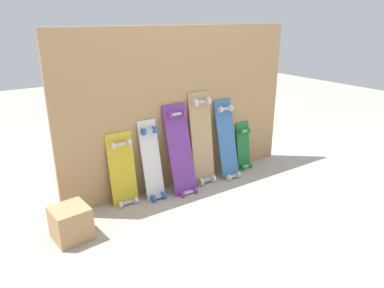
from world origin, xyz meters
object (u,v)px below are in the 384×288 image
object	(u,v)px
skateboard_natural	(202,142)
skateboard_green	(243,149)
skateboard_blue	(227,143)
skateboard_white	(152,164)
skateboard_yellow	(123,173)
wooden_crate	(71,223)
skateboard_purple	(181,154)

from	to	relation	value
skateboard_natural	skateboard_green	xyz separation A→B (m)	(0.56, 0.02, -0.20)
skateboard_blue	skateboard_white	bearing A→B (deg)	178.73
skateboard_yellow	skateboard_white	bearing A→B (deg)	-7.96
skateboard_green	wooden_crate	world-z (taller)	skateboard_green
skateboard_yellow	skateboard_blue	xyz separation A→B (m)	(1.09, -0.06, 0.07)
skateboard_blue	skateboard_green	bearing A→B (deg)	12.07
skateboard_white	skateboard_blue	bearing A→B (deg)	-1.27
skateboard_purple	skateboard_yellow	bearing A→B (deg)	172.52
skateboard_purple	wooden_crate	xyz separation A→B (m)	(-1.08, -0.21, -0.24)
skateboard_yellow	wooden_crate	distance (m)	0.63
skateboard_white	skateboard_purple	world-z (taller)	skateboard_purple
skateboard_natural	wooden_crate	xyz separation A→B (m)	(-1.35, -0.26, -0.28)
skateboard_white	skateboard_natural	distance (m)	0.56
skateboard_white	wooden_crate	world-z (taller)	skateboard_white
skateboard_green	skateboard_blue	bearing A→B (deg)	-167.93
skateboard_purple	skateboard_natural	xyz separation A→B (m)	(0.27, 0.05, 0.05)
skateboard_yellow	skateboard_green	world-z (taller)	skateboard_yellow
skateboard_natural	skateboard_green	world-z (taller)	skateboard_natural
skateboard_white	skateboard_natural	size ratio (longest dim) A/B	0.81
skateboard_purple	skateboard_blue	xyz separation A→B (m)	(0.56, 0.02, -0.01)
wooden_crate	skateboard_blue	bearing A→B (deg)	7.85
skateboard_blue	wooden_crate	xyz separation A→B (m)	(-1.64, -0.23, -0.23)
skateboard_purple	skateboard_green	world-z (taller)	skateboard_purple
skateboard_white	skateboard_green	distance (m)	1.11
skateboard_yellow	skateboard_white	distance (m)	0.27
skateboard_yellow	wooden_crate	world-z (taller)	skateboard_yellow
skateboard_white	skateboard_green	size ratio (longest dim) A/B	1.36
skateboard_purple	skateboard_natural	size ratio (longest dim) A/B	0.93
skateboard_blue	skateboard_green	xyz separation A→B (m)	(0.27, 0.06, -0.14)
skateboard_green	wooden_crate	bearing A→B (deg)	-171.54
skateboard_purple	wooden_crate	size ratio (longest dim) A/B	3.49
skateboard_green	wooden_crate	size ratio (longest dim) A/B	2.24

